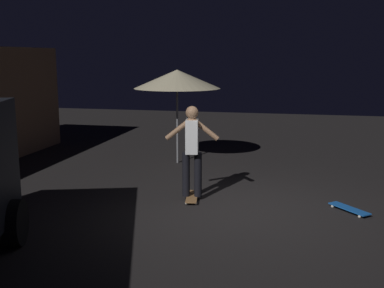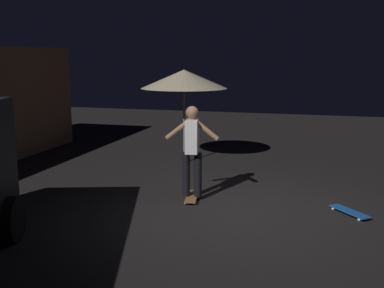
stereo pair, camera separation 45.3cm
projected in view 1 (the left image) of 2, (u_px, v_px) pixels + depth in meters
The scene contains 5 objects.
ground_plane at pixel (242, 209), 8.07m from camera, with size 28.00×28.00×0.00m, color black.
patio_umbrella at pixel (177, 79), 11.21m from camera, with size 2.10×2.10×2.30m.
skateboard_ridden at pixel (192, 197), 8.59m from camera, with size 0.80×0.32×0.07m.
skateboard_spare at pixel (349, 209), 7.91m from camera, with size 0.72×0.67×0.07m.
skater at pixel (192, 145), 8.41m from camera, with size 0.41×0.98×1.67m.
Camera 1 is at (-7.72, -0.84, 2.61)m, focal length 43.40 mm.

